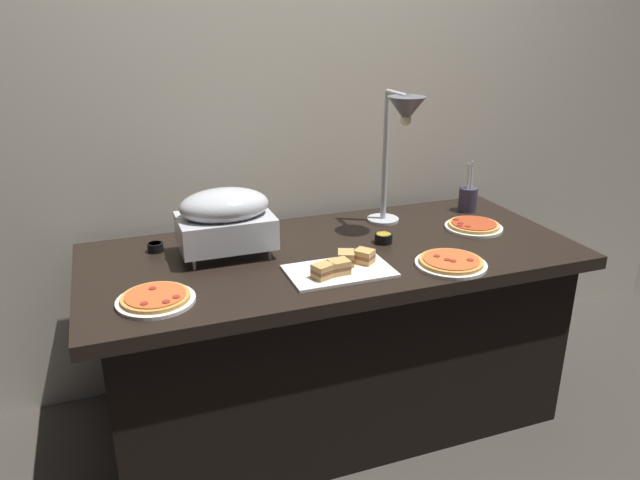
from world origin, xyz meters
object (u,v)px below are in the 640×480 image
pizza_plate_front (156,299)px  sauce_cup_near (155,247)px  pizza_plate_raised_stand (451,263)px  utensil_holder (468,198)px  heat_lamp (402,125)px  sandwich_platter (341,267)px  pizza_plate_center (474,226)px  sauce_cup_far (383,238)px  chafing_dish (225,218)px

pizza_plate_front → sauce_cup_near: 0.45m
pizza_plate_raised_stand → utensil_holder: utensil_holder is taller
heat_lamp → pizza_plate_raised_stand: heat_lamp is taller
heat_lamp → sauce_cup_near: heat_lamp is taller
heat_lamp → sauce_cup_near: size_ratio=9.44×
sandwich_platter → sauce_cup_near: sandwich_platter is taller
sandwich_platter → utensil_holder: 0.92m
pizza_plate_center → sauce_cup_far: 0.43m
sandwich_platter → utensil_holder: utensil_holder is taller
heat_lamp → pizza_plate_raised_stand: size_ratio=2.18×
pizza_plate_center → sauce_cup_far: size_ratio=3.42×
pizza_plate_front → pizza_plate_center: same height
pizza_plate_raised_stand → sandwich_platter: bearing=167.7°
chafing_dish → sandwich_platter: 0.48m
pizza_plate_front → sandwich_platter: size_ratio=0.67×
sauce_cup_far → sandwich_platter: bearing=-142.0°
heat_lamp → sauce_cup_near: bearing=173.7°
heat_lamp → pizza_plate_center: bearing=-17.1°
heat_lamp → sauce_cup_near: 1.08m
pizza_plate_raised_stand → sauce_cup_far: (-0.13, 0.29, 0.01)m
pizza_plate_raised_stand → utensil_holder: 0.68m
sauce_cup_far → heat_lamp: bearing=44.0°
pizza_plate_front → chafing_dish: bearing=46.7°
pizza_plate_center → sauce_cup_near: sauce_cup_near is taller
chafing_dish → sauce_cup_far: size_ratio=4.92×
heat_lamp → sandwich_platter: 0.66m
chafing_dish → utensil_holder: size_ratio=1.50×
sandwich_platter → utensil_holder: bearing=28.8°
chafing_dish → sauce_cup_near: size_ratio=5.80×
sauce_cup_near → utensil_holder: (1.41, 0.02, 0.04)m
heat_lamp → sauce_cup_far: (-0.12, -0.11, -0.42)m
sandwich_platter → sauce_cup_near: size_ratio=6.18×
pizza_plate_raised_stand → sauce_cup_near: size_ratio=4.33×
pizza_plate_raised_stand → pizza_plate_center: bearing=45.6°
sandwich_platter → chafing_dish: bearing=138.9°
heat_lamp → sandwich_platter: bearing=-140.1°
chafing_dish → sauce_cup_near: bearing=153.4°
heat_lamp → pizza_plate_front: bearing=-162.0°
utensil_holder → chafing_dish: bearing=-173.0°
pizza_plate_front → sauce_cup_far: (0.91, 0.22, 0.01)m
chafing_dish → utensil_holder: chafing_dish is taller
sandwich_platter → heat_lamp: bearing=39.9°
pizza_plate_front → pizza_plate_center: size_ratio=1.03×
pizza_plate_center → sauce_cup_near: 1.31m
chafing_dish → sauce_cup_far: (0.61, -0.09, -0.13)m
pizza_plate_center → heat_lamp: bearing=162.9°
chafing_dish → pizza_plate_raised_stand: bearing=-27.7°
pizza_plate_front → sauce_cup_near: sauce_cup_near is taller
chafing_dish → pizza_plate_front: bearing=-133.3°
heat_lamp → sauce_cup_far: bearing=-136.0°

